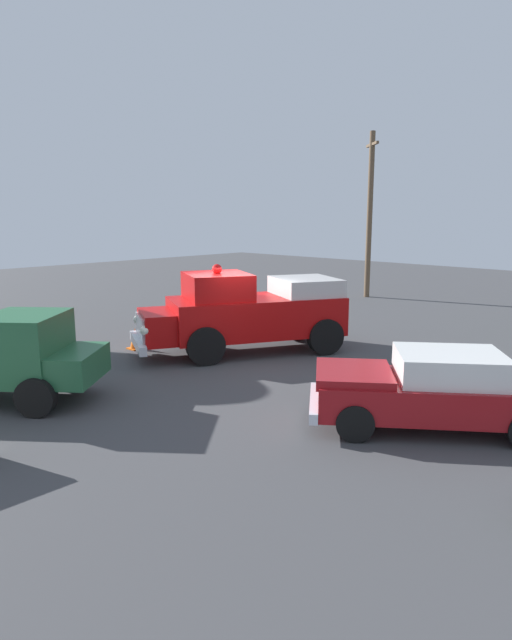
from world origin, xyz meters
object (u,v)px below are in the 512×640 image
object	(u,v)px
utility_pole	(370,213)
traffic_cone	(135,339)
vintage_fire_truck	(248,311)
classic_hot_rod	(429,389)

from	to	relation	value
utility_pole	traffic_cone	world-z (taller)	utility_pole
vintage_fire_truck	utility_pole	bearing A→B (deg)	16.32
vintage_fire_truck	utility_pole	xyz separation A→B (m)	(11.69, 3.42, 2.80)
vintage_fire_truck	classic_hot_rod	size ratio (longest dim) A/B	1.37
vintage_fire_truck	utility_pole	size ratio (longest dim) A/B	0.81
classic_hot_rod	traffic_cone	xyz separation A→B (m)	(-0.30, 9.18, -0.44)
vintage_fire_truck	classic_hot_rod	bearing A→B (deg)	-105.42
vintage_fire_truck	traffic_cone	world-z (taller)	vintage_fire_truck
classic_hot_rod	utility_pole	bearing A→B (deg)	36.36
vintage_fire_truck	classic_hot_rod	xyz separation A→B (m)	(-1.79, -6.50, -0.45)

